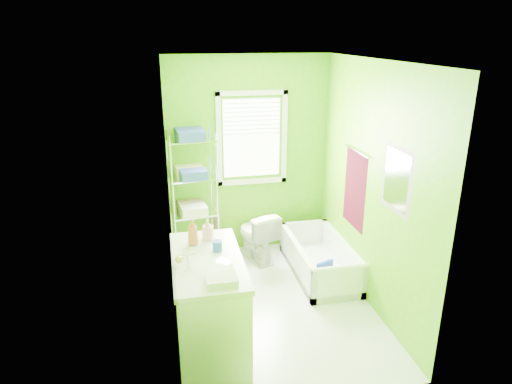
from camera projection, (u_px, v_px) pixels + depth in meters
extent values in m
plane|color=silver|center=(273.00, 303.00, 5.06)|extent=(2.90, 2.90, 0.00)
cube|color=#4D9607|center=(248.00, 157.00, 5.97)|extent=(2.10, 0.04, 2.60)
cube|color=#4D9607|center=(322.00, 259.00, 3.29)|extent=(2.10, 0.04, 2.60)
cube|color=#4D9607|center=(169.00, 200.00, 4.43)|extent=(0.04, 2.90, 2.60)
cube|color=#4D9607|center=(370.00, 187.00, 4.82)|extent=(0.04, 2.90, 2.60)
cube|color=white|center=(276.00, 60.00, 4.19)|extent=(2.10, 2.90, 0.04)
cube|color=white|center=(252.00, 138.00, 5.88)|extent=(0.74, 0.01, 1.01)
cube|color=white|center=(252.00, 181.00, 6.06)|extent=(0.92, 0.05, 0.06)
cube|color=white|center=(252.00, 93.00, 5.67)|extent=(0.92, 0.05, 0.06)
cube|color=white|center=(219.00, 140.00, 5.78)|extent=(0.06, 0.05, 1.22)
cube|color=white|center=(284.00, 137.00, 5.95)|extent=(0.06, 0.05, 1.22)
cube|color=white|center=(252.00, 116.00, 5.76)|extent=(0.72, 0.02, 0.50)
cube|color=white|center=(176.00, 279.00, 3.61)|extent=(0.02, 0.80, 2.00)
sphere|color=gold|center=(179.00, 259.00, 3.92)|extent=(0.07, 0.07, 0.07)
cube|color=#400714|center=(355.00, 189.00, 5.20)|extent=(0.02, 0.58, 0.90)
cylinder|color=silver|center=(356.00, 151.00, 5.04)|extent=(0.02, 0.62, 0.02)
cube|color=#CC5972|center=(397.00, 180.00, 4.23)|extent=(0.02, 0.54, 0.64)
cube|color=white|center=(396.00, 180.00, 4.23)|extent=(0.01, 0.44, 0.54)
cube|color=white|center=(319.00, 269.00, 5.69)|extent=(0.65, 1.38, 0.09)
cube|color=white|center=(297.00, 260.00, 5.58)|extent=(0.06, 1.38, 0.42)
cube|color=white|center=(342.00, 255.00, 5.69)|extent=(0.06, 1.38, 0.42)
cube|color=white|center=(339.00, 285.00, 5.03)|extent=(0.65, 0.06, 0.42)
cube|color=white|center=(304.00, 236.00, 6.25)|extent=(0.65, 0.06, 0.42)
cylinder|color=white|center=(340.00, 268.00, 4.96)|extent=(0.65, 0.06, 0.06)
cylinder|color=#1335B3|center=(332.00, 282.00, 5.26)|extent=(0.32, 0.32, 0.06)
cylinder|color=gold|center=(332.00, 278.00, 5.24)|extent=(0.30, 0.30, 0.05)
cube|color=#1335B3|center=(325.00, 270.00, 5.32)|extent=(0.22, 0.12, 0.21)
imported|color=white|center=(256.00, 235.00, 5.95)|extent=(0.56, 0.75, 0.68)
cube|color=white|center=(209.00, 305.00, 4.26)|extent=(0.60, 1.20, 0.87)
cube|color=silver|center=(207.00, 261.00, 4.10)|extent=(0.63, 1.23, 0.05)
ellipsoid|color=white|center=(212.00, 270.00, 3.96)|extent=(0.42, 0.54, 0.15)
cylinder|color=silver|center=(188.00, 262.00, 3.89)|extent=(0.03, 0.03, 0.16)
cylinder|color=silver|center=(188.00, 255.00, 3.86)|extent=(0.12, 0.02, 0.02)
imported|color=#C15539|center=(193.00, 232.00, 4.32)|extent=(0.12, 0.12, 0.26)
imported|color=pink|center=(208.00, 229.00, 4.44)|extent=(0.12, 0.12, 0.21)
cylinder|color=#1B48B5|center=(217.00, 246.00, 4.22)|extent=(0.09, 0.09, 0.10)
cube|color=silver|center=(222.00, 280.00, 3.68)|extent=(0.25, 0.20, 0.06)
cylinder|color=silver|center=(174.00, 205.00, 5.56)|extent=(0.02, 0.02, 1.71)
cylinder|color=silver|center=(170.00, 196.00, 5.86)|extent=(0.02, 0.02, 1.71)
cylinder|color=silver|center=(218.00, 200.00, 5.72)|extent=(0.02, 0.02, 1.71)
cylinder|color=silver|center=(211.00, 191.00, 6.02)|extent=(0.02, 0.02, 1.71)
cube|color=silver|center=(196.00, 247.00, 6.02)|extent=(0.61, 0.42, 0.02)
cube|color=silver|center=(194.00, 213.00, 5.86)|extent=(0.61, 0.42, 0.02)
cube|color=silver|center=(192.00, 178.00, 5.70)|extent=(0.61, 0.42, 0.02)
cube|color=silver|center=(191.00, 140.00, 5.54)|extent=(0.61, 0.42, 0.02)
cube|color=#2B469D|center=(191.00, 136.00, 5.42)|extent=(0.35, 0.25, 0.12)
cube|color=#2B469D|center=(188.00, 132.00, 5.63)|extent=(0.35, 0.25, 0.12)
cube|color=#2B469D|center=(194.00, 175.00, 5.58)|extent=(0.35, 0.25, 0.12)
cube|color=beige|center=(188.00, 170.00, 5.79)|extent=(0.35, 0.25, 0.12)
cube|color=silver|center=(194.00, 211.00, 5.76)|extent=(0.35, 0.25, 0.12)
cube|color=#D28F9E|center=(190.00, 205.00, 5.96)|extent=(0.35, 0.25, 0.12)
cube|color=#D28F9E|center=(216.00, 229.00, 6.03)|extent=(0.06, 0.30, 0.54)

